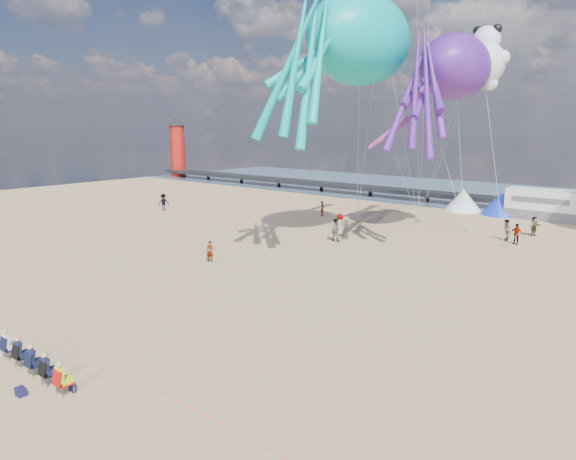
{
  "coord_description": "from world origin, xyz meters",
  "views": [
    {
      "loc": [
        18.73,
        -14.89,
        9.3
      ],
      "look_at": [
        1.37,
        6.0,
        3.69
      ],
      "focal_mm": 32.0,
      "sensor_mm": 36.0,
      "label": 1
    }
  ],
  "objects_px": {
    "spectator_row": "(35,359)",
    "windsock_right": "(388,134)",
    "sandbag_a": "(357,221)",
    "sandbag_c": "(504,245)",
    "beachgoer_2": "(163,202)",
    "standing_person": "(210,252)",
    "tent_white": "(463,200)",
    "tent_blue": "(501,203)",
    "beachgoer_4": "(534,226)",
    "lighthouse": "(178,152)",
    "cooler_navy": "(21,392)",
    "windsock_mid": "(426,88)",
    "kite_octopus_purple": "(455,67)",
    "kite_panda": "(483,64)",
    "beachgoer_3": "(516,234)",
    "beachgoer_5": "(322,209)",
    "motorhome_0": "(542,204)",
    "sandbag_e": "(418,222)",
    "windsock_left": "(379,35)",
    "beachgoer_6": "(340,225)",
    "sandbag_d": "(464,229)",
    "sandbag_b": "(465,231)",
    "beachgoer_1": "(335,230)",
    "beachgoer_7": "(506,230)"
  },
  "relations": [
    {
      "from": "sandbag_e",
      "to": "beachgoer_3",
      "type": "bearing_deg",
      "value": -19.66
    },
    {
      "from": "cooler_navy",
      "to": "kite_octopus_purple",
      "type": "bearing_deg",
      "value": 86.96
    },
    {
      "from": "windsock_left",
      "to": "windsock_mid",
      "type": "relative_size",
      "value": 1.08
    },
    {
      "from": "beachgoer_4",
      "to": "windsock_left",
      "type": "distance_m",
      "value": 20.62
    },
    {
      "from": "sandbag_a",
      "to": "beachgoer_7",
      "type": "bearing_deg",
      "value": 3.73
    },
    {
      "from": "tent_blue",
      "to": "cooler_navy",
      "type": "xyz_separation_m",
      "value": [
        -0.92,
        -48.26,
        -1.05
      ]
    },
    {
      "from": "beachgoer_2",
      "to": "windsock_mid",
      "type": "distance_m",
      "value": 29.71
    },
    {
      "from": "tent_white",
      "to": "sandbag_c",
      "type": "xyz_separation_m",
      "value": [
        8.93,
        -14.45,
        -1.09
      ]
    },
    {
      "from": "cooler_navy",
      "to": "beachgoer_7",
      "type": "relative_size",
      "value": 0.22
    },
    {
      "from": "motorhome_0",
      "to": "spectator_row",
      "type": "bearing_deg",
      "value": -97.22
    },
    {
      "from": "lighthouse",
      "to": "sandbag_b",
      "type": "xyz_separation_m",
      "value": [
        58.43,
        -14.89,
        -4.39
      ]
    },
    {
      "from": "spectator_row",
      "to": "sandbag_c",
      "type": "distance_m",
      "value": 33.5
    },
    {
      "from": "beachgoer_4",
      "to": "windsock_left",
      "type": "xyz_separation_m",
      "value": [
        -10.8,
        -8.3,
        15.48
      ]
    },
    {
      "from": "tent_white",
      "to": "beachgoer_2",
      "type": "distance_m",
      "value": 32.79
    },
    {
      "from": "lighthouse",
      "to": "kite_panda",
      "type": "distance_m",
      "value": 63.13
    },
    {
      "from": "sandbag_d",
      "to": "windsock_mid",
      "type": "bearing_deg",
      "value": -151.76
    },
    {
      "from": "tent_white",
      "to": "kite_panda",
      "type": "relative_size",
      "value": 0.69
    },
    {
      "from": "tent_blue",
      "to": "beachgoer_5",
      "type": "distance_m",
      "value": 18.67
    },
    {
      "from": "beachgoer_1",
      "to": "sandbag_c",
      "type": "height_order",
      "value": "beachgoer_1"
    },
    {
      "from": "lighthouse",
      "to": "tent_blue",
      "type": "xyz_separation_m",
      "value": [
        58.0,
        -4.0,
        -3.3
      ]
    },
    {
      "from": "cooler_navy",
      "to": "windsock_mid",
      "type": "bearing_deg",
      "value": 93.76
    },
    {
      "from": "sandbag_b",
      "to": "beachgoer_1",
      "type": "bearing_deg",
      "value": -122.83
    },
    {
      "from": "beachgoer_7",
      "to": "sandbag_e",
      "type": "bearing_deg",
      "value": -126.66
    },
    {
      "from": "tent_white",
      "to": "windsock_left",
      "type": "height_order",
      "value": "windsock_left"
    },
    {
      "from": "sandbag_a",
      "to": "beachgoer_3",
      "type": "bearing_deg",
      "value": -0.19
    },
    {
      "from": "sandbag_c",
      "to": "windsock_left",
      "type": "xyz_separation_m",
      "value": [
        -10.15,
        -2.65,
        16.19
      ]
    },
    {
      "from": "beachgoer_3",
      "to": "sandbag_a",
      "type": "height_order",
      "value": "beachgoer_3"
    },
    {
      "from": "sandbag_a",
      "to": "sandbag_c",
      "type": "height_order",
      "value": "same"
    },
    {
      "from": "spectator_row",
      "to": "sandbag_a",
      "type": "bearing_deg",
      "value": 102.08
    },
    {
      "from": "kite_panda",
      "to": "beachgoer_5",
      "type": "bearing_deg",
      "value": 154.65
    },
    {
      "from": "kite_octopus_purple",
      "to": "windsock_mid",
      "type": "distance_m",
      "value": 5.72
    },
    {
      "from": "kite_panda",
      "to": "windsock_right",
      "type": "height_order",
      "value": "kite_panda"
    },
    {
      "from": "motorhome_0",
      "to": "sandbag_d",
      "type": "height_order",
      "value": "motorhome_0"
    },
    {
      "from": "beachgoer_2",
      "to": "standing_person",
      "type": "bearing_deg",
      "value": 89.18
    },
    {
      "from": "beachgoer_6",
      "to": "sandbag_b",
      "type": "distance_m",
      "value": 11.3
    },
    {
      "from": "lighthouse",
      "to": "beachgoer_7",
      "type": "bearing_deg",
      "value": -14.51
    },
    {
      "from": "windsock_right",
      "to": "motorhome_0",
      "type": "bearing_deg",
      "value": 73.3
    },
    {
      "from": "tent_blue",
      "to": "beachgoer_3",
      "type": "relative_size",
      "value": 2.41
    },
    {
      "from": "beachgoer_3",
      "to": "beachgoer_5",
      "type": "height_order",
      "value": "beachgoer_3"
    },
    {
      "from": "beachgoer_6",
      "to": "kite_octopus_purple",
      "type": "distance_m",
      "value": 15.22
    },
    {
      "from": "sandbag_c",
      "to": "sandbag_e",
      "type": "distance_m",
      "value": 10.76
    },
    {
      "from": "sandbag_b",
      "to": "kite_panda",
      "type": "relative_size",
      "value": 0.09
    },
    {
      "from": "spectator_row",
      "to": "windsock_right",
      "type": "distance_m",
      "value": 34.41
    },
    {
      "from": "sandbag_e",
      "to": "sandbag_a",
      "type": "bearing_deg",
      "value": -143.2
    },
    {
      "from": "sandbag_c",
      "to": "windsock_right",
      "type": "relative_size",
      "value": 0.1
    },
    {
      "from": "tent_blue",
      "to": "beachgoer_4",
      "type": "relative_size",
      "value": 2.43
    },
    {
      "from": "spectator_row",
      "to": "kite_octopus_purple",
      "type": "height_order",
      "value": "kite_octopus_purple"
    },
    {
      "from": "motorhome_0",
      "to": "tent_blue",
      "type": "distance_m",
      "value": 4.01
    },
    {
      "from": "beachgoer_6",
      "to": "sandbag_e",
      "type": "bearing_deg",
      "value": -89.29
    },
    {
      "from": "beachgoer_3",
      "to": "sandbag_e",
      "type": "bearing_deg",
      "value": 169.41
    }
  ]
}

